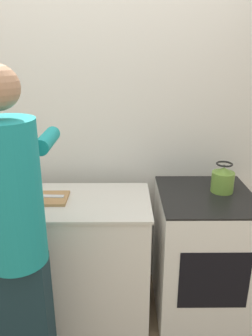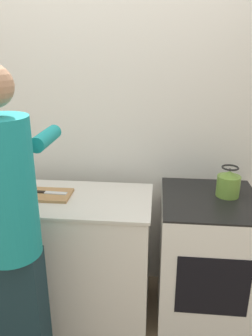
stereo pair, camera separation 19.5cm
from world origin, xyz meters
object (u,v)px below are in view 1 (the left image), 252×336
Objects in this scene: oven at (201,254)px; cutting_board at (37,198)px; person at (17,235)px; knife at (44,196)px; kettle at (223,180)px.

oven is 1.21m from cutting_board.
knife is at bearing 89.38° from person.
oven is 0.52× the size of person.
kettle is (1.19, 0.63, 0.03)m from person.
oven is at bearing 5.20° from knife.
person reaches higher than cutting_board.
cutting_board is 1.23m from kettle.
person reaches higher than kettle.
person is 4.56× the size of cutting_board.
kettle is at bearing 4.71° from cutting_board.
person reaches higher than oven.
cutting_board is 1.59× the size of knife.
knife is at bearing -175.63° from kettle.
person is at bearing -87.50° from knife.
cutting_board is at bearing -162.53° from knife.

